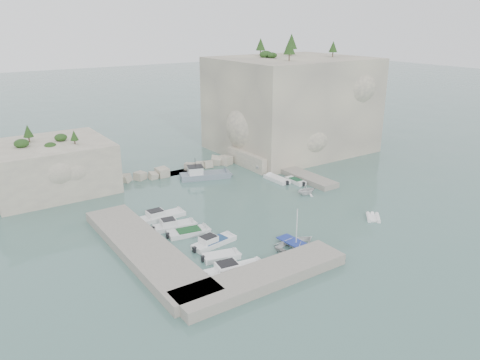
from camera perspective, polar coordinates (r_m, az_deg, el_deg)
ground at (r=59.64m, az=3.25°, el=-4.29°), size 400.00×400.00×0.00m
cliff_east at (r=88.43m, az=6.22°, el=9.12°), size 26.00×22.00×17.00m
cliff_terrace at (r=80.15m, az=2.87°, el=2.84°), size 8.00×10.00×2.50m
outcrop_west at (r=72.48m, az=-22.07°, el=1.53°), size 16.00×14.00×7.00m
quay_west at (r=50.94m, az=-11.58°, el=-8.27°), size 5.00×24.00×1.10m
quay_south at (r=45.11m, az=2.77°, el=-11.71°), size 18.00×4.00×1.10m
ledge_east at (r=74.78m, az=6.85°, el=0.85°), size 3.00×16.00×0.80m
breakwater at (r=76.47m, az=-7.38°, el=1.47°), size 28.00×3.00×1.40m
motorboat_a at (r=59.37m, az=-9.47°, el=-4.64°), size 6.37×1.94×1.40m
motorboat_b at (r=56.53m, az=-7.96°, el=-5.82°), size 5.71×2.69×1.40m
motorboat_c at (r=54.76m, az=-6.26°, el=-6.60°), size 5.54×2.81×0.70m
motorboat_d at (r=52.17m, az=-3.16°, el=-7.87°), size 5.95×2.56×1.40m
motorboat_e at (r=49.34m, az=-2.30°, el=-9.54°), size 4.47×2.68×0.70m
motorboat_f at (r=46.83m, az=-0.55°, el=-11.22°), size 6.87×2.92×1.40m
rowboat at (r=51.94m, az=6.83°, el=-8.12°), size 5.34×4.00×1.05m
inflatable_dinghy at (r=60.77m, az=15.92°, el=-4.57°), size 3.01×3.05×0.44m
tender_east_a at (r=67.12m, az=8.05°, el=-1.72°), size 3.33×2.98×1.58m
tender_east_b at (r=71.58m, az=6.77°, el=-0.33°), size 1.40×3.97×0.70m
tender_east_c at (r=72.16m, az=4.50°, el=-0.09°), size 1.82×5.14×0.70m
tender_east_d at (r=75.88m, az=3.54°, el=0.90°), size 4.59×3.46×1.67m
work_boat at (r=73.34m, az=-4.24°, el=0.24°), size 8.87×5.08×2.20m
rowboat_mast at (r=50.80m, az=6.95°, el=-5.48°), size 0.10×0.10×4.20m
vegetation at (r=85.17m, az=3.07°, el=15.22°), size 53.48×13.88×13.40m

